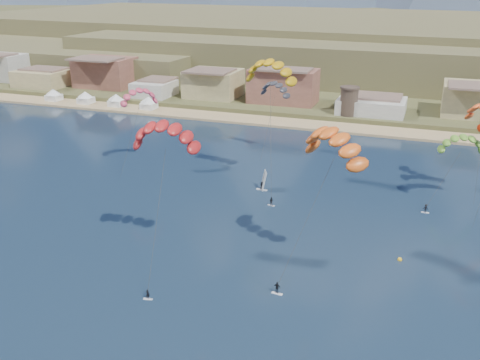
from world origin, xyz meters
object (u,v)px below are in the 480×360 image
object	(u,v)px
watchtower	(349,101)
kitesurfer_green	(462,141)
kitesurfer_red	(165,131)
windsurfer	(263,184)
buoy	(400,260)
kitesurfer_orange	(335,139)
kitesurfer_yellow	(271,68)

from	to	relation	value
watchtower	kitesurfer_green	xyz separation A→B (m)	(29.67, -48.06, 4.15)
watchtower	kitesurfer_red	world-z (taller)	kitesurfer_red
watchtower	windsurfer	xyz separation A→B (m)	(-7.56, -61.18, -5.05)
kitesurfer_red	buoy	size ratio (longest dim) A/B	33.40
kitesurfer_red	kitesurfer_orange	distance (m)	24.11
kitesurfer_green	windsurfer	xyz separation A→B (m)	(-37.23, -13.12, -9.20)
kitesurfer_yellow	windsurfer	world-z (taller)	kitesurfer_yellow
kitesurfer_orange	buoy	world-z (taller)	kitesurfer_orange
kitesurfer_yellow	windsurfer	bearing A→B (deg)	-91.62
kitesurfer_red	buoy	distance (m)	41.05
watchtower	windsurfer	bearing A→B (deg)	-97.05
kitesurfer_yellow	kitesurfer_orange	size ratio (longest dim) A/B	1.17
kitesurfer_orange	buoy	distance (m)	23.12
kitesurfer_yellow	buoy	world-z (taller)	kitesurfer_yellow
windsurfer	buoy	size ratio (longest dim) A/B	5.73
windsurfer	kitesurfer_green	bearing A→B (deg)	19.41
kitesurfer_red	kitesurfer_green	world-z (taller)	kitesurfer_red
kitesurfer_orange	kitesurfer_green	bearing A→B (deg)	64.50
kitesurfer_orange	windsurfer	bearing A→B (deg)	125.30
kitesurfer_yellow	kitesurfer_green	size ratio (longest dim) A/B	1.65
kitesurfer_yellow	kitesurfer_green	world-z (taller)	kitesurfer_yellow
kitesurfer_red	buoy	bearing A→B (deg)	18.45
kitesurfer_orange	windsurfer	xyz separation A→B (m)	(-18.51, 26.14, -18.74)
watchtower	kitesurfer_green	bearing A→B (deg)	-58.31
kitesurfer_red	kitesurfer_green	size ratio (longest dim) A/B	1.44
watchtower	kitesurfer_orange	world-z (taller)	kitesurfer_orange
watchtower	windsurfer	distance (m)	61.85
buoy	kitesurfer_green	bearing A→B (deg)	76.11
kitesurfer_red	kitesurfer_yellow	world-z (taller)	kitesurfer_yellow
kitesurfer_red	buoy	world-z (taller)	kitesurfer_red
kitesurfer_green	kitesurfer_orange	bearing A→B (deg)	-115.50
kitesurfer_orange	kitesurfer_green	size ratio (longest dim) A/B	1.41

